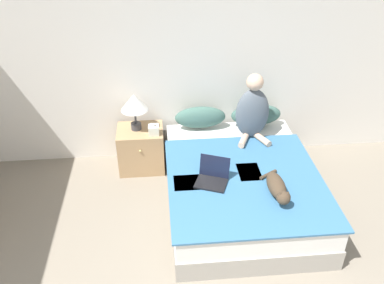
{
  "coord_description": "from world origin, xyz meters",
  "views": [
    {
      "loc": [
        -0.24,
        -0.89,
        2.93
      ],
      "look_at": [
        0.07,
        2.42,
        0.82
      ],
      "focal_mm": 38.0,
      "sensor_mm": 36.0,
      "label": 1
    }
  ],
  "objects_px": {
    "pillow_near": "(200,117)",
    "nightstand": "(141,149)",
    "person_sitting": "(253,111)",
    "tissue_box": "(154,130)",
    "table_lamp": "(134,104)",
    "cat_tabby": "(277,188)",
    "pillow_far": "(256,115)",
    "laptop_open": "(212,177)",
    "bed": "(240,186)"
  },
  "relations": [
    {
      "from": "person_sitting",
      "to": "tissue_box",
      "type": "relative_size",
      "value": 5.5
    },
    {
      "from": "laptop_open",
      "to": "person_sitting",
      "type": "bearing_deg",
      "value": 77.07
    },
    {
      "from": "bed",
      "to": "tissue_box",
      "type": "relative_size",
      "value": 14.23
    },
    {
      "from": "bed",
      "to": "cat_tabby",
      "type": "relative_size",
      "value": 3.3
    },
    {
      "from": "cat_tabby",
      "to": "nightstand",
      "type": "bearing_deg",
      "value": -134.53
    },
    {
      "from": "cat_tabby",
      "to": "bed",
      "type": "bearing_deg",
      "value": -152.6
    },
    {
      "from": "pillow_near",
      "to": "tissue_box",
      "type": "distance_m",
      "value": 0.59
    },
    {
      "from": "bed",
      "to": "pillow_far",
      "type": "bearing_deg",
      "value": 68.91
    },
    {
      "from": "pillow_far",
      "to": "table_lamp",
      "type": "relative_size",
      "value": 1.35
    },
    {
      "from": "person_sitting",
      "to": "cat_tabby",
      "type": "xyz_separation_m",
      "value": [
        0.02,
        -1.06,
        -0.24
      ]
    },
    {
      "from": "laptop_open",
      "to": "table_lamp",
      "type": "xyz_separation_m",
      "value": [
        -0.76,
        0.99,
        0.34
      ]
    },
    {
      "from": "table_lamp",
      "to": "tissue_box",
      "type": "distance_m",
      "value": 0.36
    },
    {
      "from": "table_lamp",
      "to": "tissue_box",
      "type": "relative_size",
      "value": 3.17
    },
    {
      "from": "pillow_far",
      "to": "cat_tabby",
      "type": "distance_m",
      "value": 1.32
    },
    {
      "from": "cat_tabby",
      "to": "table_lamp",
      "type": "xyz_separation_m",
      "value": [
        -1.34,
        1.24,
        0.3
      ]
    },
    {
      "from": "cat_tabby",
      "to": "tissue_box",
      "type": "xyz_separation_m",
      "value": [
        -1.13,
        1.11,
        0.03
      ]
    },
    {
      "from": "bed",
      "to": "person_sitting",
      "type": "relative_size",
      "value": 2.59
    },
    {
      "from": "person_sitting",
      "to": "tissue_box",
      "type": "xyz_separation_m",
      "value": [
        -1.11,
        0.05,
        -0.21
      ]
    },
    {
      "from": "table_lamp",
      "to": "tissue_box",
      "type": "height_order",
      "value": "table_lamp"
    },
    {
      "from": "bed",
      "to": "nightstand",
      "type": "relative_size",
      "value": 3.73
    },
    {
      "from": "pillow_far",
      "to": "cat_tabby",
      "type": "xyz_separation_m",
      "value": [
        -0.09,
        -1.32,
        -0.05
      ]
    },
    {
      "from": "cat_tabby",
      "to": "table_lamp",
      "type": "relative_size",
      "value": 1.36
    },
    {
      "from": "table_lamp",
      "to": "tissue_box",
      "type": "bearing_deg",
      "value": -33.1
    },
    {
      "from": "person_sitting",
      "to": "laptop_open",
      "type": "distance_m",
      "value": 1.01
    },
    {
      "from": "person_sitting",
      "to": "nightstand",
      "type": "xyz_separation_m",
      "value": [
        -1.27,
        0.17,
        -0.53
      ]
    },
    {
      "from": "bed",
      "to": "laptop_open",
      "type": "relative_size",
      "value": 5.3
    },
    {
      "from": "tissue_box",
      "to": "table_lamp",
      "type": "bearing_deg",
      "value": 146.9
    },
    {
      "from": "person_sitting",
      "to": "laptop_open",
      "type": "xyz_separation_m",
      "value": [
        -0.55,
        -0.8,
        -0.28
      ]
    },
    {
      "from": "pillow_near",
      "to": "person_sitting",
      "type": "bearing_deg",
      "value": -25.17
    },
    {
      "from": "pillow_near",
      "to": "table_lamp",
      "type": "relative_size",
      "value": 1.35
    },
    {
      "from": "cat_tabby",
      "to": "laptop_open",
      "type": "height_order",
      "value": "laptop_open"
    },
    {
      "from": "cat_tabby",
      "to": "laptop_open",
      "type": "bearing_deg",
      "value": -115.19
    },
    {
      "from": "pillow_near",
      "to": "tissue_box",
      "type": "relative_size",
      "value": 4.3
    },
    {
      "from": "pillow_near",
      "to": "cat_tabby",
      "type": "distance_m",
      "value": 1.44
    },
    {
      "from": "pillow_near",
      "to": "pillow_far",
      "type": "distance_m",
      "value": 0.67
    },
    {
      "from": "tissue_box",
      "to": "pillow_far",
      "type": "bearing_deg",
      "value": 9.6
    },
    {
      "from": "table_lamp",
      "to": "pillow_far",
      "type": "bearing_deg",
      "value": 3.04
    },
    {
      "from": "pillow_far",
      "to": "pillow_near",
      "type": "bearing_deg",
      "value": 180.0
    },
    {
      "from": "cat_tabby",
      "to": "pillow_far",
      "type": "bearing_deg",
      "value": 174.79
    },
    {
      "from": "bed",
      "to": "person_sitting",
      "type": "bearing_deg",
      "value": 70.06
    },
    {
      "from": "cat_tabby",
      "to": "laptop_open",
      "type": "distance_m",
      "value": 0.63
    },
    {
      "from": "table_lamp",
      "to": "person_sitting",
      "type": "bearing_deg",
      "value": -8.05
    },
    {
      "from": "pillow_near",
      "to": "table_lamp",
      "type": "xyz_separation_m",
      "value": [
        -0.76,
        -0.08,
        0.25
      ]
    },
    {
      "from": "nightstand",
      "to": "person_sitting",
      "type": "bearing_deg",
      "value": -7.43
    },
    {
      "from": "pillow_near",
      "to": "laptop_open",
      "type": "relative_size",
      "value": 1.6
    },
    {
      "from": "pillow_near",
      "to": "cat_tabby",
      "type": "relative_size",
      "value": 1.0
    },
    {
      "from": "laptop_open",
      "to": "table_lamp",
      "type": "bearing_deg",
      "value": 149.29
    },
    {
      "from": "cat_tabby",
      "to": "table_lamp",
      "type": "height_order",
      "value": "table_lamp"
    },
    {
      "from": "pillow_near",
      "to": "nightstand",
      "type": "xyz_separation_m",
      "value": [
        -0.72,
        -0.1,
        -0.34
      ]
    },
    {
      "from": "pillow_near",
      "to": "nightstand",
      "type": "bearing_deg",
      "value": -172.42
    }
  ]
}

